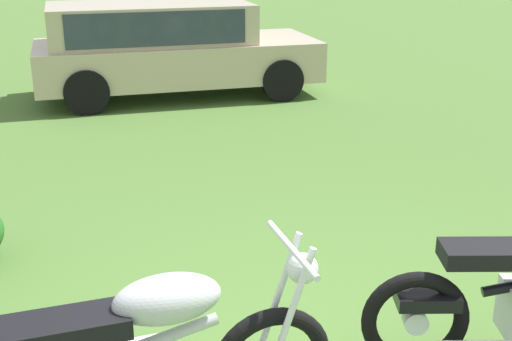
{
  "coord_description": "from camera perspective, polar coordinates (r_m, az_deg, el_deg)",
  "views": [
    {
      "loc": [
        -1.02,
        -2.86,
        2.44
      ],
      "look_at": [
        -0.12,
        1.71,
        0.77
      ],
      "focal_mm": 46.73,
      "sensor_mm": 36.0,
      "label": 1
    }
  ],
  "objects": [
    {
      "name": "car_beige",
      "position": [
        10.53,
        -7.85,
        10.8
      ],
      "size": [
        4.42,
        2.13,
        1.43
      ],
      "rotation": [
        0.0,
        0.0,
        0.08
      ],
      "color": "#BCAD8C",
      "rests_on": "ground"
    }
  ]
}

